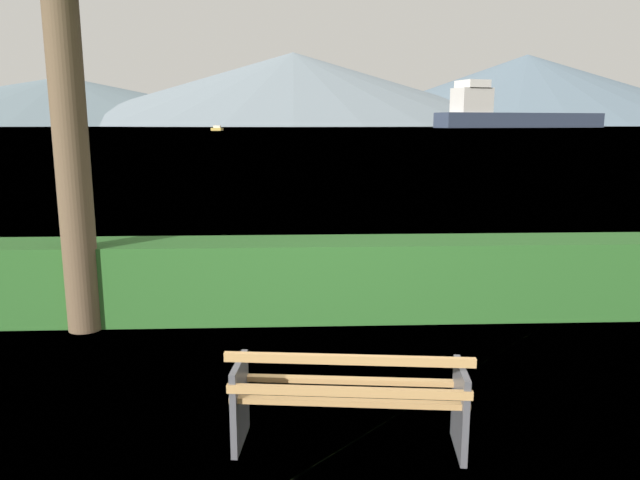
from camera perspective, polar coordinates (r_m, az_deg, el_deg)
ground_plane at (r=4.95m, az=2.71°, el=-18.88°), size 1400.00×1400.00×0.00m
water_surface at (r=310.44m, az=-2.49°, el=10.67°), size 620.00×620.00×0.00m
park_bench at (r=4.70m, az=2.74°, el=-14.73°), size 1.82×0.76×0.87m
hedge_row at (r=7.72m, az=0.61°, el=-3.69°), size 12.36×0.82×1.00m
cargo_ship_large at (r=298.97m, az=17.61°, el=11.29°), size 86.90×37.99×21.10m
fishing_boat_near at (r=188.70m, az=-9.76°, el=10.40°), size 3.15×8.92×1.57m
distant_hills at (r=545.86m, az=-2.22°, el=13.80°), size 806.87×442.80×61.79m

